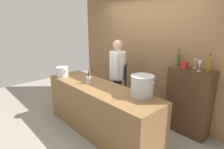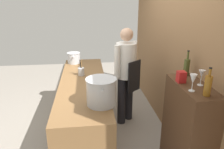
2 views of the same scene
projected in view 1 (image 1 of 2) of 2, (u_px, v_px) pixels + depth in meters
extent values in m
plane|color=gray|center=(100.00, 131.00, 3.53)|extent=(8.00, 8.00, 0.00)
cube|color=olive|center=(149.00, 46.00, 4.03)|extent=(4.40, 0.10, 3.00)
cube|color=brown|center=(100.00, 109.00, 3.41)|extent=(2.48, 0.70, 0.90)
cube|color=#472D1C|center=(189.00, 102.00, 3.35)|extent=(0.76, 0.32, 1.23)
cylinder|color=black|center=(117.00, 98.00, 3.98)|extent=(0.14, 0.14, 0.84)
cylinder|color=black|center=(118.00, 95.00, 4.17)|extent=(0.14, 0.14, 0.84)
cylinder|color=white|center=(118.00, 65.00, 3.88)|extent=(0.34, 0.34, 0.58)
cube|color=black|center=(126.00, 77.00, 3.92)|extent=(0.21, 0.24, 0.52)
cylinder|color=white|center=(116.00, 66.00, 3.66)|extent=(0.09, 0.09, 0.52)
cylinder|color=white|center=(119.00, 62.00, 4.08)|extent=(0.09, 0.09, 0.52)
sphere|color=tan|center=(118.00, 45.00, 3.77)|extent=(0.21, 0.21, 0.21)
cylinder|color=#B7BABF|center=(142.00, 86.00, 2.84)|extent=(0.35, 0.35, 0.32)
cylinder|color=#B7BABF|center=(143.00, 76.00, 2.79)|extent=(0.36, 0.36, 0.01)
cube|color=#B7BABF|center=(133.00, 77.00, 2.95)|extent=(0.04, 0.02, 0.02)
cube|color=#B7BABF|center=(153.00, 83.00, 2.67)|extent=(0.04, 0.02, 0.02)
cylinder|color=#B7BABF|center=(62.00, 72.00, 3.86)|extent=(0.24, 0.24, 0.20)
cylinder|color=#B7BABF|center=(62.00, 67.00, 3.83)|extent=(0.25, 0.25, 0.01)
cube|color=#B7BABF|center=(59.00, 68.00, 3.94)|extent=(0.04, 0.02, 0.02)
cube|color=#B7BABF|center=(65.00, 70.00, 3.74)|extent=(0.04, 0.02, 0.02)
cylinder|color=#B7BABF|center=(89.00, 80.00, 3.44)|extent=(0.10, 0.10, 0.13)
cylinder|color=#262626|center=(89.00, 77.00, 3.42)|extent=(0.04, 0.01, 0.21)
cylinder|color=#262626|center=(89.00, 76.00, 3.42)|extent=(0.04, 0.04, 0.25)
cylinder|color=olive|center=(90.00, 76.00, 3.43)|extent=(0.04, 0.03, 0.23)
cylinder|color=olive|center=(88.00, 76.00, 3.44)|extent=(0.01, 0.06, 0.25)
cylinder|color=#8C5919|center=(209.00, 66.00, 2.97)|extent=(0.07, 0.07, 0.19)
cylinder|color=#8C5919|center=(210.00, 58.00, 2.94)|extent=(0.02, 0.02, 0.07)
cylinder|color=black|center=(211.00, 55.00, 2.93)|extent=(0.03, 0.03, 0.01)
cylinder|color=#475123|center=(178.00, 60.00, 3.41)|extent=(0.07, 0.07, 0.20)
cylinder|color=#475123|center=(179.00, 52.00, 3.37)|extent=(0.02, 0.02, 0.10)
cylinder|color=black|center=(179.00, 49.00, 3.36)|extent=(0.03, 0.03, 0.01)
cylinder|color=silver|center=(195.00, 68.00, 3.22)|extent=(0.06, 0.06, 0.01)
cylinder|color=silver|center=(195.00, 65.00, 3.21)|extent=(0.01, 0.01, 0.09)
cone|color=silver|center=(196.00, 61.00, 3.18)|extent=(0.07, 0.07, 0.08)
cylinder|color=silver|center=(199.00, 71.00, 3.02)|extent=(0.06, 0.06, 0.01)
cylinder|color=silver|center=(199.00, 69.00, 3.01)|extent=(0.01, 0.01, 0.07)
cone|color=silver|center=(200.00, 63.00, 2.99)|extent=(0.07, 0.07, 0.10)
cube|color=red|center=(185.00, 65.00, 3.17)|extent=(0.09, 0.09, 0.12)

